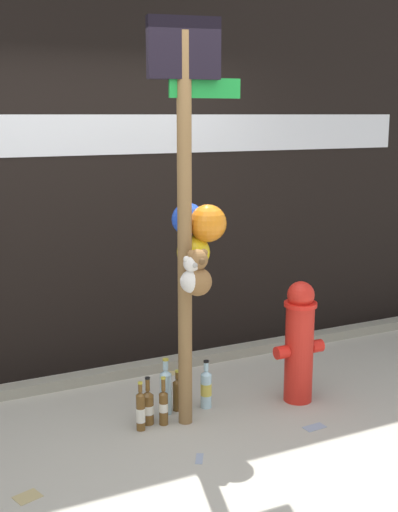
{
  "coord_description": "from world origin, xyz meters",
  "views": [
    {
      "loc": [
        -1.51,
        -3.44,
        2.0
      ],
      "look_at": [
        0.34,
        0.3,
        1.12
      ],
      "focal_mm": 47.09,
      "sensor_mm": 36.0,
      "label": 1
    }
  ],
  "objects_px": {
    "fire_hydrant": "(299,341)",
    "bottle_3": "(166,390)",
    "bottle_2": "(148,407)",
    "bottle_1": "(206,388)",
    "bottle_4": "(177,394)",
    "bottle_5": "(141,411)",
    "memorial_post": "(192,211)",
    "bottle_0": "(164,406)"
  },
  "relations": [
    {
      "from": "memorial_post",
      "to": "bottle_5",
      "type": "bearing_deg",
      "value": 177.26
    },
    {
      "from": "fire_hydrant",
      "to": "bottle_3",
      "type": "relative_size",
      "value": 2.22
    },
    {
      "from": "bottle_3",
      "to": "bottle_2",
      "type": "bearing_deg",
      "value": -151.36
    },
    {
      "from": "fire_hydrant",
      "to": "bottle_3",
      "type": "height_order",
      "value": "fire_hydrant"
    },
    {
      "from": "fire_hydrant",
      "to": "bottle_5",
      "type": "relative_size",
      "value": 2.65
    },
    {
      "from": "bottle_0",
      "to": "bottle_5",
      "type": "height_order",
      "value": "same"
    },
    {
      "from": "bottle_0",
      "to": "fire_hydrant",
      "type": "bearing_deg",
      "value": -3.99
    },
    {
      "from": "fire_hydrant",
      "to": "bottle_1",
      "type": "xyz_separation_m",
      "value": [
        -0.64,
        0.18,
        -0.3
      ]
    },
    {
      "from": "bottle_0",
      "to": "bottle_3",
      "type": "relative_size",
      "value": 0.84
    },
    {
      "from": "bottle_1",
      "to": "bottle_2",
      "type": "xyz_separation_m",
      "value": [
        -0.46,
        -0.06,
        -0.02
      ]
    },
    {
      "from": "bottle_1",
      "to": "bottle_3",
      "type": "height_order",
      "value": "bottle_3"
    },
    {
      "from": "memorial_post",
      "to": "bottle_1",
      "type": "height_order",
      "value": "memorial_post"
    },
    {
      "from": "memorial_post",
      "to": "bottle_1",
      "type": "xyz_separation_m",
      "value": [
        0.17,
        0.14,
        -1.27
      ]
    },
    {
      "from": "bottle_0",
      "to": "memorial_post",
      "type": "bearing_deg",
      "value": -7.06
    },
    {
      "from": "bottle_4",
      "to": "bottle_5",
      "type": "distance_m",
      "value": 0.37
    },
    {
      "from": "fire_hydrant",
      "to": "bottle_0",
      "type": "bearing_deg",
      "value": 176.01
    },
    {
      "from": "bottle_2",
      "to": "bottle_4",
      "type": "xyz_separation_m",
      "value": [
        0.26,
        0.1,
        0.0
      ]
    },
    {
      "from": "memorial_post",
      "to": "fire_hydrant",
      "type": "relative_size",
      "value": 2.94
    },
    {
      "from": "bottle_1",
      "to": "bottle_5",
      "type": "distance_m",
      "value": 0.55
    },
    {
      "from": "memorial_post",
      "to": "bottle_2",
      "type": "height_order",
      "value": "memorial_post"
    },
    {
      "from": "bottle_5",
      "to": "bottle_4",
      "type": "bearing_deg",
      "value": 26.27
    },
    {
      "from": "bottle_2",
      "to": "bottle_5",
      "type": "height_order",
      "value": "bottle_5"
    },
    {
      "from": "memorial_post",
      "to": "bottle_0",
      "type": "bearing_deg",
      "value": 172.94
    },
    {
      "from": "fire_hydrant",
      "to": "bottle_4",
      "type": "distance_m",
      "value": 0.93
    },
    {
      "from": "bottle_0",
      "to": "bottle_3",
      "type": "height_order",
      "value": "bottle_3"
    },
    {
      "from": "bottle_1",
      "to": "bottle_5",
      "type": "xyz_separation_m",
      "value": [
        -0.53,
        -0.12,
        -0.01
      ]
    },
    {
      "from": "fire_hydrant",
      "to": "bottle_1",
      "type": "relative_size",
      "value": 2.54
    },
    {
      "from": "memorial_post",
      "to": "bottle_5",
      "type": "xyz_separation_m",
      "value": [
        -0.36,
        0.02,
        -1.28
      ]
    },
    {
      "from": "bottle_1",
      "to": "bottle_2",
      "type": "distance_m",
      "value": 0.46
    },
    {
      "from": "bottle_3",
      "to": "bottle_1",
      "type": "bearing_deg",
      "value": -6.96
    },
    {
      "from": "bottle_4",
      "to": "bottle_5",
      "type": "relative_size",
      "value": 0.88
    },
    {
      "from": "fire_hydrant",
      "to": "memorial_post",
      "type": "bearing_deg",
      "value": 176.77
    },
    {
      "from": "fire_hydrant",
      "to": "bottle_3",
      "type": "xyz_separation_m",
      "value": [
        -0.93,
        0.22,
        -0.28
      ]
    },
    {
      "from": "fire_hydrant",
      "to": "bottle_2",
      "type": "bearing_deg",
      "value": 173.56
    },
    {
      "from": "bottle_0",
      "to": "bottle_5",
      "type": "distance_m",
      "value": 0.16
    },
    {
      "from": "bottle_3",
      "to": "bottle_5",
      "type": "xyz_separation_m",
      "value": [
        -0.24,
        -0.15,
        -0.04
      ]
    },
    {
      "from": "bottle_0",
      "to": "bottle_3",
      "type": "bearing_deg",
      "value": 61.16
    },
    {
      "from": "bottle_4",
      "to": "bottle_3",
      "type": "bearing_deg",
      "value": -172.31
    },
    {
      "from": "memorial_post",
      "to": "bottle_2",
      "type": "distance_m",
      "value": 1.33
    },
    {
      "from": "bottle_0",
      "to": "bottle_2",
      "type": "xyz_separation_m",
      "value": [
        -0.09,
        0.05,
        -0.01
      ]
    },
    {
      "from": "bottle_3",
      "to": "bottle_5",
      "type": "bearing_deg",
      "value": -147.88
    },
    {
      "from": "fire_hydrant",
      "to": "bottle_4",
      "type": "bearing_deg",
      "value": 164.75
    }
  ]
}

